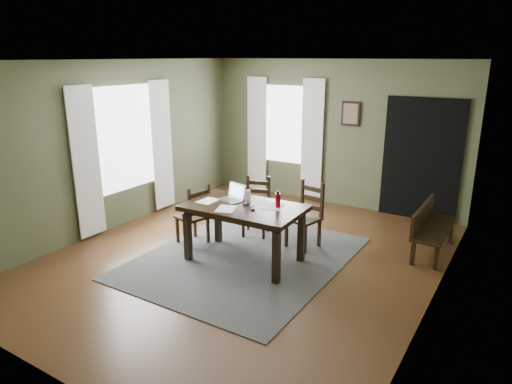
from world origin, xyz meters
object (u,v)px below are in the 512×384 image
Objects in this scene: chair_back_left at (257,207)px; laptop at (234,196)px; dining_table at (244,213)px; bench at (430,225)px; chair_end at (194,216)px; water_bottle at (278,200)px; chair_back_right at (306,216)px.

chair_back_left is 2.40× the size of laptop.
dining_table is 1.77× the size of chair_back_left.
laptop reaches higher than bench.
chair_end is 2.42× the size of laptop.
water_bottle is (0.70, 0.02, 0.05)m from laptop.
chair_back_left is at bearing 136.44° from water_bottle.
water_bottle is at bearing -62.33° from chair_back_left.
dining_table is at bearing -86.53° from chair_back_left.
chair_end is at bearing -176.91° from water_bottle.
water_bottle is (0.81, -0.77, 0.46)m from chair_back_left.
chair_back_right is 2.55× the size of laptop.
chair_end reaches higher than bench.
dining_table is 7.03× the size of water_bottle.
dining_table is at bearing 128.07° from bench.
chair_end is 0.80m from laptop.
water_bottle is at bearing 19.41° from dining_table.
bench is at bearing 41.43° from water_bottle.
water_bottle is at bearing 131.43° from bench.
water_bottle reaches higher than bench.
laptop is (-2.38, -1.51, 0.44)m from bench.
chair_back_right is 0.86m from water_bottle.
chair_end reaches higher than dining_table.
water_bottle reaches higher than chair_back_right.
dining_table is 2.70m from bench.
water_bottle is at bearing 16.26° from laptop.
bench is (3.07, 1.56, -0.03)m from chair_end.
dining_table is 1.05m from chair_back_left.
bench is (2.11, 1.66, -0.28)m from dining_table.
water_bottle reaches higher than dining_table.
chair_back_right is (1.45, 0.82, 0.02)m from chair_end.
water_bottle is (1.39, 0.07, 0.46)m from chair_end.
chair_end is 0.95× the size of chair_back_right.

